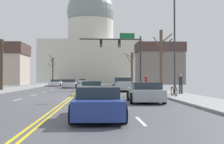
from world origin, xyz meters
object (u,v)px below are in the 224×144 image
at_px(sedan_near_03, 98,103).
at_px(sedan_oncoming_02, 63,82).
at_px(pedestrian_01, 146,81).
at_px(pickup_truck_near_00, 123,85).
at_px(bicycle_parked, 174,91).
at_px(sedan_oncoming_00, 70,84).
at_px(street_lamp_right, 171,35).
at_px(pedestrian_00, 181,83).
at_px(sedan_oncoming_03, 82,81).
at_px(sedan_near_02, 145,92).
at_px(sedan_near_01, 92,88).
at_px(sedan_oncoming_01, 56,83).
at_px(signal_gantry, 124,49).

xyz_separation_m(sedan_near_03, sedan_oncoming_02, (-7.32, 52.51, -0.01)).
bearing_deg(pedestrian_01, sedan_near_03, -104.04).
distance_m(pickup_truck_near_00, bicycle_parked, 11.50).
xyz_separation_m(sedan_oncoming_00, sedan_oncoming_02, (-3.33, 19.90, -0.05)).
bearing_deg(street_lamp_right, sedan_near_03, -116.08).
height_order(street_lamp_right, pedestrian_00, street_lamp_right).
relative_size(sedan_near_03, pedestrian_01, 2.66).
bearing_deg(sedan_oncoming_02, sedan_near_03, -82.06).
bearing_deg(sedan_oncoming_00, street_lamp_right, -64.19).
xyz_separation_m(sedan_oncoming_03, pedestrian_00, (10.85, -51.70, 0.48)).
bearing_deg(pedestrian_01, bicycle_parked, -89.50).
xyz_separation_m(street_lamp_right, pedestrian_00, (1.24, 1.68, -3.92)).
bearing_deg(pedestrian_01, pedestrian_00, -80.94).
relative_size(sedan_oncoming_00, sedan_oncoming_02, 0.98).
distance_m(sedan_oncoming_02, bicycle_parked, 43.59).
bearing_deg(pedestrian_01, sedan_near_02, -99.89).
relative_size(sedan_near_01, pedestrian_00, 2.85).
xyz_separation_m(sedan_oncoming_02, bicycle_parked, (13.14, -41.56, -0.07)).
bearing_deg(pedestrian_00, sedan_oncoming_00, 120.67).
xyz_separation_m(sedan_oncoming_01, pedestrian_01, (13.07, -19.39, 0.52)).
bearing_deg(pedestrian_00, sedan_near_02, -122.38).
distance_m(sedan_oncoming_01, sedan_oncoming_02, 10.25).
height_order(sedan_oncoming_00, pedestrian_00, pedestrian_00).
xyz_separation_m(sedan_near_02, sedan_near_03, (-2.99, -7.21, -0.03)).
bearing_deg(bicycle_parked, sedan_near_02, -127.10).
bearing_deg(bicycle_parked, sedan_near_01, 148.88).
xyz_separation_m(sedan_oncoming_00, pedestrian_01, (9.71, -9.74, 0.47)).
xyz_separation_m(signal_gantry, sedan_oncoming_03, (-7.11, 39.15, -4.60)).
bearing_deg(sedan_oncoming_00, pedestrian_00, -59.33).
relative_size(sedan_near_01, sedan_oncoming_01, 1.02).
distance_m(signal_gantry, street_lamp_right, 14.46).
xyz_separation_m(sedan_near_01, sedan_oncoming_02, (-6.89, 37.78, -0.03)).
bearing_deg(sedan_oncoming_00, signal_gantry, -40.20).
height_order(sedan_oncoming_00, pedestrian_01, pedestrian_01).
distance_m(street_lamp_right, sedan_near_02, 7.20).
bearing_deg(sedan_near_01, signal_gantry, 71.63).
height_order(sedan_near_03, sedan_oncoming_00, sedan_oncoming_00).
height_order(signal_gantry, sedan_near_02, signal_gantry).
relative_size(sedan_oncoming_01, pedestrian_00, 2.79).
bearing_deg(bicycle_parked, street_lamp_right, 84.95).
bearing_deg(signal_gantry, sedan_oncoming_03, 100.29).
relative_size(sedan_near_01, sedan_oncoming_02, 1.07).
xyz_separation_m(sedan_oncoming_01, sedan_oncoming_02, (0.03, 10.25, -0.01)).
xyz_separation_m(street_lamp_right, sedan_oncoming_02, (-13.25, 40.40, -4.43)).
bearing_deg(pickup_truck_near_00, signal_gantry, 83.64).
xyz_separation_m(street_lamp_right, sedan_near_02, (-2.94, -4.90, -4.38)).
height_order(sedan_near_02, sedan_oncoming_00, sedan_oncoming_00).
relative_size(sedan_oncoming_03, bicycle_parked, 2.46).
height_order(sedan_oncoming_01, bicycle_parked, sedan_oncoming_01).
xyz_separation_m(street_lamp_right, sedan_near_03, (-5.93, -12.11, -4.41)).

